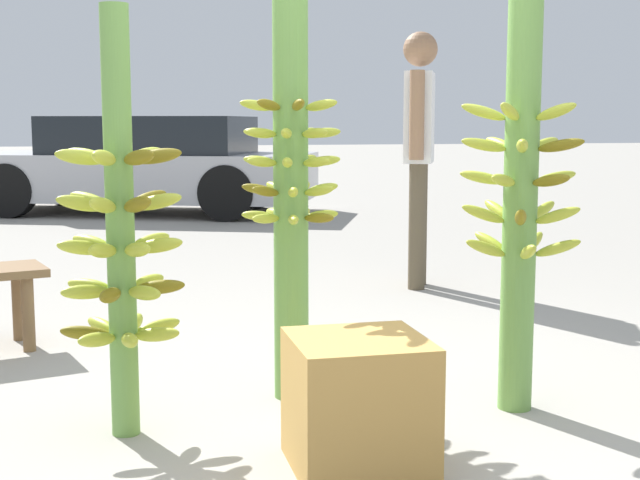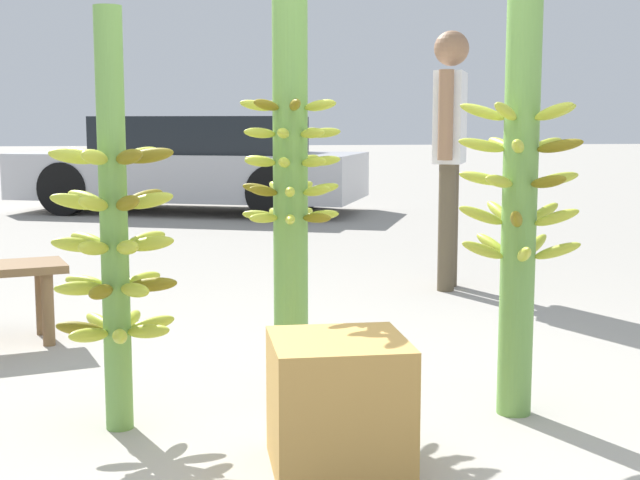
# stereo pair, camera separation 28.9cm
# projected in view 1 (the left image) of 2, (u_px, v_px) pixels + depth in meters

# --- Properties ---
(ground_plane) EXTENTS (80.00, 80.00, 0.00)m
(ground_plane) POSITION_uv_depth(u_px,v_px,m) (343.00, 440.00, 3.12)
(ground_plane) COLOR #9E998E
(banana_stalk_left) EXTENTS (0.44, 0.44, 1.51)m
(banana_stalk_left) POSITION_uv_depth(u_px,v_px,m) (120.00, 235.00, 3.10)
(banana_stalk_left) COLOR #6B9E47
(banana_stalk_left) RESTS_ON ground_plane
(banana_stalk_center) EXTENTS (0.40, 0.40, 1.69)m
(banana_stalk_center) POSITION_uv_depth(u_px,v_px,m) (291.00, 184.00, 3.51)
(banana_stalk_center) COLOR #6B9E47
(banana_stalk_center) RESTS_ON ground_plane
(banana_stalk_right) EXTENTS (0.48, 0.47, 1.68)m
(banana_stalk_right) POSITION_uv_depth(u_px,v_px,m) (521.00, 190.00, 3.36)
(banana_stalk_right) COLOR #6B9E47
(banana_stalk_right) RESTS_ON ground_plane
(vendor_person) EXTENTS (0.32, 0.58, 1.70)m
(vendor_person) POSITION_uv_depth(u_px,v_px,m) (419.00, 135.00, 5.91)
(vendor_person) COLOR brown
(vendor_person) RESTS_ON ground_plane
(parked_car) EXTENTS (4.54, 3.13, 1.18)m
(parked_car) POSITION_uv_depth(u_px,v_px,m) (142.00, 165.00, 10.90)
(parked_car) COLOR #B7B7BC
(parked_car) RESTS_ON ground_plane
(produce_crate) EXTENTS (0.43, 0.43, 0.43)m
(produce_crate) POSITION_uv_depth(u_px,v_px,m) (358.00, 403.00, 2.86)
(produce_crate) COLOR #C69347
(produce_crate) RESTS_ON ground_plane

